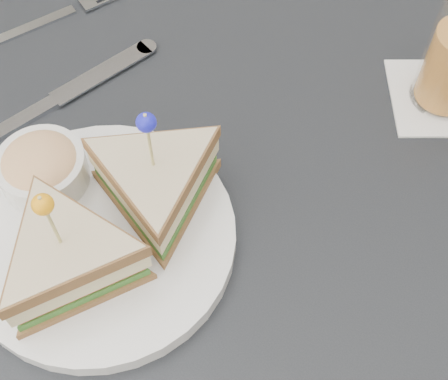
% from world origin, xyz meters
% --- Properties ---
extents(table, '(0.80, 0.80, 0.75)m').
position_xyz_m(table, '(0.00, 0.00, 0.67)').
color(table, black).
rests_on(table, ground).
extents(plate_meal, '(0.32, 0.32, 0.15)m').
position_xyz_m(plate_meal, '(-0.07, -0.06, 0.79)').
color(plate_meal, white).
rests_on(plate_meal, table).
extents(cutlery_fork, '(0.11, 0.17, 0.01)m').
position_xyz_m(cutlery_fork, '(-0.29, 0.17, 0.75)').
color(cutlery_fork, silver).
rests_on(cutlery_fork, table).
extents(cutlery_knife, '(0.11, 0.21, 0.01)m').
position_xyz_m(cutlery_knife, '(-0.21, 0.07, 0.75)').
color(cutlery_knife, silver).
rests_on(cutlery_knife, table).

